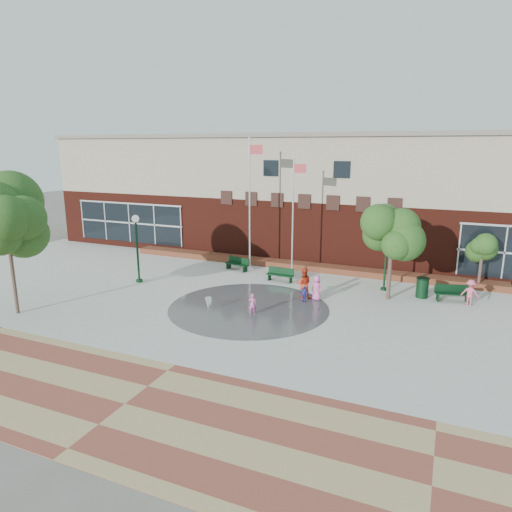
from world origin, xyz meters
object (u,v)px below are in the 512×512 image
at_px(trash_can, 422,288).
at_px(tree_big_left, 6,221).
at_px(flagpole_left, 250,199).
at_px(flagpole_right, 294,211).
at_px(child_splash, 252,304).
at_px(bench_left, 237,266).

bearing_deg(trash_can, tree_big_left, -150.23).
distance_m(flagpole_left, trash_can, 11.98).
relative_size(flagpole_right, child_splash, 6.89).
xyz_separation_m(bench_left, child_splash, (4.36, -7.31, 0.27)).
distance_m(flagpole_right, child_splash, 8.29).
bearing_deg(tree_big_left, bench_left, 60.42).
bearing_deg(bench_left, flagpole_left, 25.76).
height_order(flagpole_right, bench_left, flagpole_right).
distance_m(flagpole_right, tree_big_left, 16.02).
height_order(flagpole_left, trash_can, flagpole_left).
distance_m(flagpole_left, child_splash, 9.31).
bearing_deg(child_splash, flagpole_right, -103.16).
xyz_separation_m(flagpole_left, child_splash, (3.42, -7.48, -4.37)).
xyz_separation_m(flagpole_right, child_splash, (0.39, -7.39, -3.73)).
relative_size(flagpole_left, bench_left, 4.77).
distance_m(bench_left, child_splash, 8.51).
xyz_separation_m(trash_can, tree_big_left, (-18.75, -10.72, 4.15)).
relative_size(trash_can, tree_big_left, 0.17).
xyz_separation_m(bench_left, trash_can, (12.03, -1.11, 0.30)).
xyz_separation_m(trash_can, child_splash, (-7.67, -6.20, -0.03)).
xyz_separation_m(tree_big_left, child_splash, (11.08, 4.53, -4.19)).
distance_m(flagpole_right, trash_can, 8.95).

